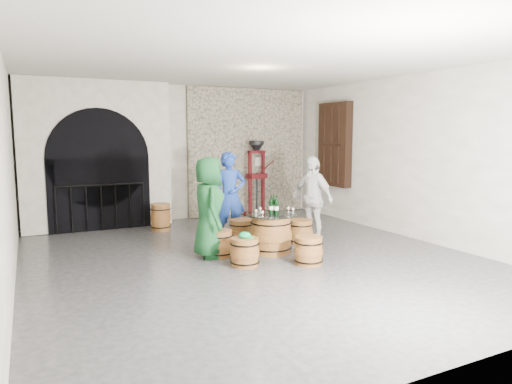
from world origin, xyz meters
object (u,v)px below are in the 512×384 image
barrel_stool_near_right (309,251)px  barrel_stool_near_left (245,252)px  barrel_stool_far (241,231)px  barrel_stool_right (301,232)px  wine_bottle_center (276,206)px  side_barrel (161,217)px  barrel_stool_left (219,243)px  barrel_table (271,233)px  corking_press (257,173)px  person_blue (230,196)px  person_white (312,198)px  person_green (209,207)px  wine_bottle_left (271,206)px  wine_bottle_right (274,205)px

barrel_stool_near_right → barrel_stool_near_left: 1.01m
barrel_stool_far → barrel_stool_right: same height
wine_bottle_center → side_barrel: size_ratio=0.56×
barrel_stool_near_right → barrel_stool_left: bearing=135.2°
barrel_table → corking_press: bearing=67.2°
side_barrel → person_blue: bearing=-54.5°
person_white → barrel_stool_near_left: bearing=-77.5°
person_green → barrel_stool_near_left: bearing=-146.6°
wine_bottle_left → wine_bottle_right: bearing=41.2°
barrel_stool_far → barrel_stool_left: bearing=-135.9°
barrel_table → side_barrel: bearing=114.6°
barrel_table → person_green: size_ratio=0.52×
barrel_stool_near_right → person_blue: (-0.41, 2.16, 0.63)m
barrel_stool_right → person_white: size_ratio=0.29×
barrel_table → corking_press: (1.40, 3.33, 0.76)m
barrel_table → wine_bottle_center: (0.07, -0.05, 0.48)m
barrel_stool_near_left → corking_press: bearing=60.8°
barrel_stool_right → wine_bottle_center: 1.05m
person_green → wine_bottle_left: (1.07, -0.20, -0.03)m
barrel_stool_right → wine_bottle_right: (-0.73, -0.26, 0.59)m
person_blue → person_white: 1.60m
barrel_stool_far → corking_press: (1.56, 2.44, 0.87)m
barrel_table → wine_bottle_center: 0.48m
wine_bottle_center → wine_bottle_left: bearing=132.6°
barrel_stool_far → person_white: bearing=-16.1°
barrel_stool_right → person_blue: bearing=139.4°
person_blue → wine_bottle_center: person_blue is taller
barrel_stool_left → wine_bottle_center: wine_bottle_center is taller
person_green → side_barrel: person_green is taller
corking_press → barrel_stool_left: bearing=-133.9°
barrel_stool_near_left → wine_bottle_left: (0.76, 0.54, 0.59)m
barrel_table → barrel_stool_right: 0.92m
barrel_stool_left → side_barrel: bearing=97.7°
barrel_stool_left → wine_bottle_left: wine_bottle_left is taller
barrel_stool_right → person_green: bearing=-175.6°
person_white → person_blue: bearing=-134.1°
barrel_stool_far → person_green: bearing=-142.9°
corking_press → barrel_table: bearing=-120.6°
barrel_stool_left → barrel_stool_near_left: bearing=-78.5°
person_white → corking_press: bearing=159.9°
wine_bottle_right → barrel_stool_left: bearing=175.2°
barrel_stool_right → barrel_stool_near_left: same height
barrel_stool_near_left → person_blue: 1.97m
person_white → wine_bottle_center: 1.24m
wine_bottle_right → barrel_stool_near_left: bearing=-144.0°
barrel_stool_near_left → corking_press: corking_press is taller
barrel_stool_right → corking_press: corking_press is taller
wine_bottle_center → barrel_stool_far: bearing=103.8°
barrel_stool_left → side_barrel: side_barrel is taller
barrel_stool_right → side_barrel: (-2.06, 2.31, 0.07)m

